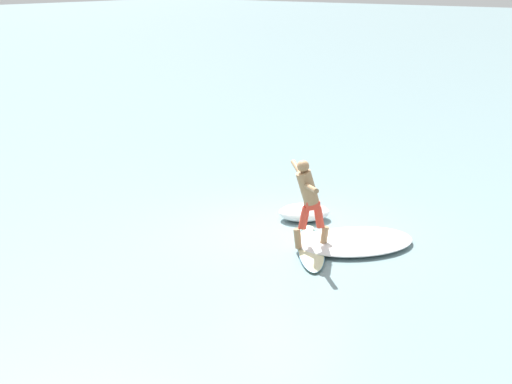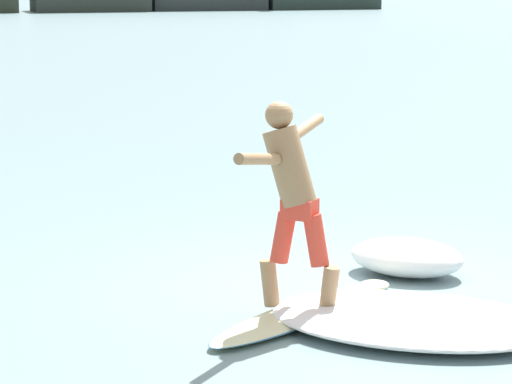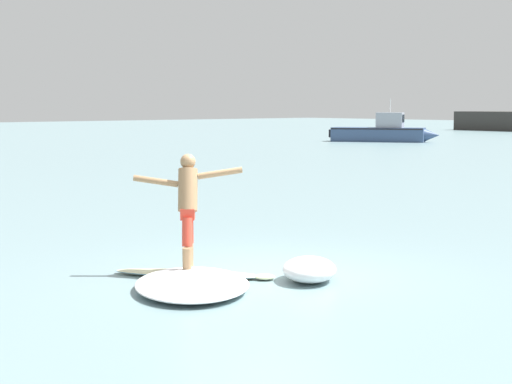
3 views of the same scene
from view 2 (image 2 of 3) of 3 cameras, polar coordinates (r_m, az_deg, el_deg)
ground_plane at (r=10.95m, az=3.61°, el=-4.36°), size 200.00×200.00×0.00m
surfboard at (r=9.90m, az=2.18°, el=-5.72°), size 2.15×1.74×0.22m
surfer at (r=9.65m, az=1.67°, el=0.16°), size 1.10×1.28×1.69m
wave_foam_at_tail at (r=9.65m, az=7.35°, el=-5.97°), size 2.74×2.58×0.17m
wave_foam_at_nose at (r=11.29m, az=7.11°, el=-3.06°), size 1.30×1.30×0.34m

